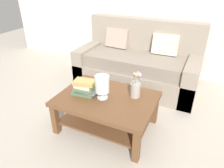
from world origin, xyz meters
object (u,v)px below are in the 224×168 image
(book_stack_main, at_px, (85,87))
(glass_hurricane_vase, at_px, (102,85))
(couch, at_px, (138,64))
(flower_pitcher, at_px, (136,88))
(coffee_table, at_px, (107,105))

(book_stack_main, height_order, glass_hurricane_vase, glass_hurricane_vase)
(couch, distance_m, flower_pitcher, 1.16)
(couch, height_order, book_stack_main, couch)
(glass_hurricane_vase, bearing_deg, book_stack_main, 179.52)
(flower_pitcher, bearing_deg, book_stack_main, -161.54)
(glass_hurricane_vase, distance_m, flower_pitcher, 0.39)
(glass_hurricane_vase, bearing_deg, coffee_table, 42.38)
(couch, relative_size, book_stack_main, 6.16)
(flower_pitcher, bearing_deg, glass_hurricane_vase, -150.29)
(book_stack_main, relative_size, glass_hurricane_vase, 1.13)
(couch, bearing_deg, glass_hurricane_vase, -89.53)
(glass_hurricane_vase, relative_size, flower_pitcher, 0.87)
(couch, distance_m, glass_hurricane_vase, 1.31)
(couch, bearing_deg, book_stack_main, -99.68)
(coffee_table, relative_size, flower_pitcher, 3.48)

